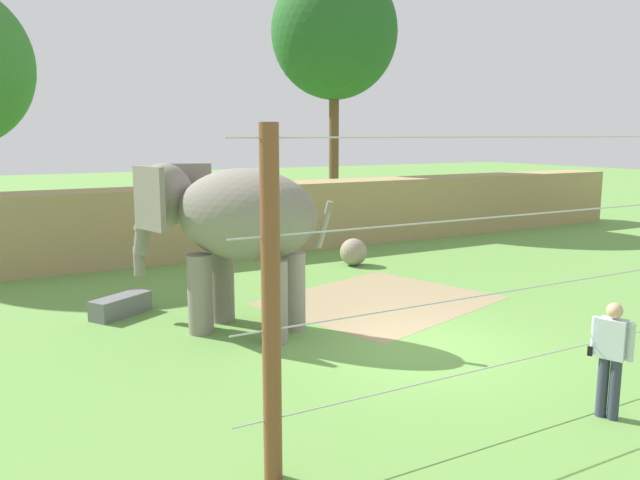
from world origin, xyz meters
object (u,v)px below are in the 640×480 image
elephant (230,222)px  zookeeper (611,355)px  feed_trough (121,306)px  enrichment_ball (353,252)px

elephant → zookeeper: bearing=-63.9°
feed_trough → zookeeper: bearing=-60.0°
zookeeper → feed_trough: zookeeper is taller
enrichment_ball → feed_trough: (-7.36, -2.10, -0.19)m
elephant → zookeeper: (3.14, -6.42, -1.31)m
enrichment_ball → zookeeper: (-2.43, -10.64, 0.51)m
enrichment_ball → feed_trough: size_ratio=0.57×
zookeeper → feed_trough: (-4.93, 8.54, -0.71)m
elephant → feed_trough: elephant is taller
elephant → zookeeper: size_ratio=2.35×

